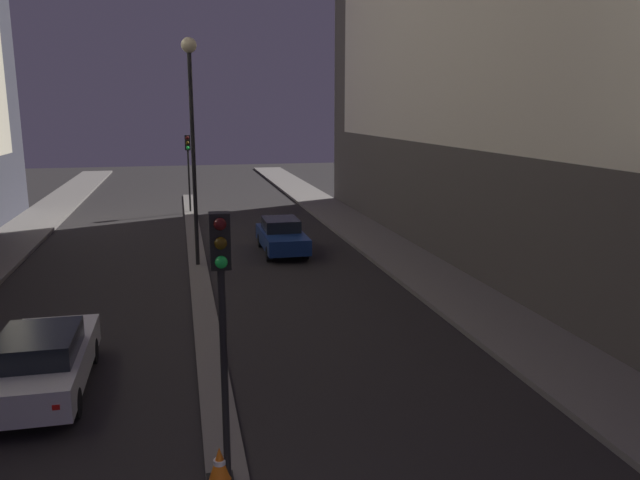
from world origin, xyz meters
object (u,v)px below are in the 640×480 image
car_left_lane (43,361)px  street_lamp (191,106)px  car_right_lane (282,236)px  traffic_cone_far (220,464)px  traffic_light_mid (188,156)px  traffic_light_near (222,289)px

car_left_lane → street_lamp: bearing=71.1°
street_lamp → car_right_lane: bearing=25.2°
street_lamp → traffic_cone_far: street_lamp is taller
traffic_cone_far → street_lamp: bearing=89.5°
traffic_light_mid → street_lamp: street_lamp is taller
street_lamp → car_right_lane: size_ratio=1.98×
traffic_light_mid → traffic_cone_far: traffic_light_mid is taller
car_right_lane → traffic_light_mid: bearing=107.4°
car_left_lane → car_right_lane: bearing=59.4°
street_lamp → car_right_lane: (3.73, 1.75, -5.62)m
car_left_lane → traffic_light_near: bearing=-50.2°
traffic_light_mid → car_right_lane: size_ratio=1.04×
traffic_cone_far → car_left_lane: car_left_lane is taller
traffic_cone_far → traffic_light_near: bearing=-7.8°
traffic_light_near → street_lamp: 15.60m
traffic_light_near → street_lamp: (0.00, 15.33, 2.89)m
traffic_light_near → car_left_lane: 6.42m
traffic_cone_far → car_right_lane: bearing=77.3°
traffic_cone_far → car_left_lane: bearing=128.9°
traffic_light_near → car_right_lane: traffic_light_near is taller
traffic_light_near → car_left_lane: (-3.73, 4.47, -2.71)m
street_lamp → traffic_cone_far: size_ratio=14.23×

